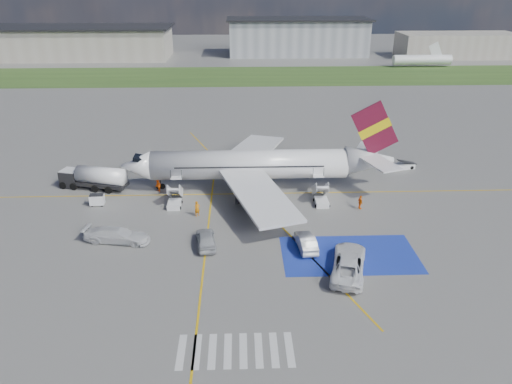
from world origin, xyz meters
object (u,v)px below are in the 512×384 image
at_px(car_silver_b, 306,242).
at_px(airliner, 260,164).
at_px(gpu_cart, 97,200).
at_px(van_white_a, 349,260).
at_px(car_silver_a, 206,239).
at_px(fuel_tanker, 94,179).
at_px(belt_loader, 400,167).
at_px(van_white_b, 117,233).

bearing_deg(car_silver_b, airliner, -81.16).
bearing_deg(gpu_cart, van_white_a, -33.22).
bearing_deg(car_silver_b, car_silver_a, -10.15).
bearing_deg(car_silver_b, fuel_tanker, -37.93).
bearing_deg(car_silver_b, gpu_cart, -30.35).
bearing_deg(belt_loader, fuel_tanker, 176.15).
distance_m(belt_loader, van_white_b, 42.82).
bearing_deg(van_white_b, gpu_cart, 35.65).
distance_m(gpu_cart, car_silver_b, 27.50).
xyz_separation_m(fuel_tanker, belt_loader, (43.63, 5.93, -0.98)).
bearing_deg(gpu_cart, airliner, 9.64).
distance_m(fuel_tanker, car_silver_b, 31.59).
distance_m(fuel_tanker, gpu_cart, 5.69).
bearing_deg(car_silver_a, gpu_cart, -44.53).
distance_m(gpu_cart, van_white_b, 10.56).
xyz_separation_m(belt_loader, van_white_b, (-37.40, -20.84, 0.72)).
relative_size(belt_loader, van_white_a, 0.73).
relative_size(gpu_cart, belt_loader, 0.38).
bearing_deg(van_white_b, car_silver_b, -86.02).
xyz_separation_m(gpu_cart, van_white_b, (4.55, -9.52, 0.41)).
distance_m(airliner, fuel_tanker, 22.53).
xyz_separation_m(van_white_a, van_white_b, (-23.92, 6.72, -0.17)).
bearing_deg(van_white_b, van_white_a, -95.59).
xyz_separation_m(gpu_cart, van_white_a, (28.47, -16.23, 0.58)).
bearing_deg(belt_loader, van_white_b, -162.46).
relative_size(fuel_tanker, van_white_b, 1.75).
xyz_separation_m(car_silver_a, van_white_a, (14.21, -5.46, 0.39)).
bearing_deg(fuel_tanker, car_silver_b, -17.22).
bearing_deg(car_silver_b, belt_loader, -131.74).
distance_m(fuel_tanker, belt_loader, 44.05).
xyz_separation_m(fuel_tanker, car_silver_a, (15.94, -16.17, -0.48)).
bearing_deg(airliner, belt_loader, 16.96).
relative_size(gpu_cart, van_white_b, 0.33).
relative_size(airliner, fuel_tanker, 3.86).
bearing_deg(airliner, van_white_b, -138.42).
relative_size(gpu_cart, car_silver_b, 0.38).
distance_m(gpu_cart, car_silver_a, 17.87).
bearing_deg(fuel_tanker, belt_loader, 23.27).
distance_m(fuel_tanker, van_white_a, 37.11).
height_order(gpu_cart, van_white_a, van_white_a).
bearing_deg(gpu_cart, car_silver_b, -28.70).
height_order(airliner, van_white_a, airliner).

